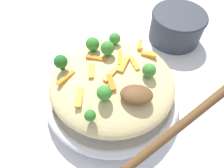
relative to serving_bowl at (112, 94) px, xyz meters
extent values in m
plane|color=silver|center=(0.00, 0.00, -0.02)|extent=(2.40, 2.40, 0.00)
cylinder|color=silver|center=(0.00, 0.00, -0.01)|extent=(0.26, 0.26, 0.02)
torus|color=silver|center=(0.00, 0.00, 0.01)|extent=(0.28, 0.28, 0.02)
torus|color=black|center=(0.00, 0.00, 0.01)|extent=(0.28, 0.28, 0.00)
ellipsoid|color=#DBC689|center=(0.00, 0.00, 0.04)|extent=(0.25, 0.24, 0.06)
cube|color=orange|center=(-0.04, 0.00, 0.07)|extent=(0.01, 0.04, 0.01)
cube|color=orange|center=(0.07, 0.05, 0.07)|extent=(0.03, 0.02, 0.01)
cube|color=orange|center=(0.02, 0.02, 0.08)|extent=(0.02, 0.04, 0.01)
cube|color=orange|center=(0.05, 0.08, 0.07)|extent=(0.01, 0.03, 0.01)
cube|color=orange|center=(0.00, -0.01, 0.08)|extent=(0.03, 0.04, 0.01)
cube|color=orange|center=(-0.03, 0.03, 0.07)|extent=(0.04, 0.02, 0.01)
cube|color=orange|center=(0.01, 0.04, 0.07)|extent=(0.01, 0.04, 0.01)
cube|color=orange|center=(0.00, -0.03, 0.08)|extent=(0.02, 0.04, 0.01)
cube|color=orange|center=(0.04, 0.03, 0.07)|extent=(0.02, 0.04, 0.01)
cube|color=orange|center=(-0.09, -0.02, 0.07)|extent=(0.03, 0.04, 0.01)
cube|color=orange|center=(-0.05, -0.06, 0.07)|extent=(0.01, 0.04, 0.01)
cylinder|color=#296820|center=(-0.03, -0.10, 0.07)|extent=(0.01, 0.01, 0.01)
sphere|color=#2D7A28|center=(-0.03, -0.10, 0.08)|extent=(0.02, 0.02, 0.02)
cylinder|color=#377928|center=(0.00, 0.09, 0.07)|extent=(0.01, 0.01, 0.01)
sphere|color=#3D8E33|center=(0.00, 0.09, 0.08)|extent=(0.02, 0.02, 0.02)
cylinder|color=#377928|center=(-0.01, -0.06, 0.07)|extent=(0.01, 0.01, 0.01)
sphere|color=#3D8E33|center=(-0.01, -0.06, 0.09)|extent=(0.03, 0.03, 0.03)
cylinder|color=#377928|center=(-0.04, 0.06, 0.07)|extent=(0.01, 0.01, 0.01)
sphere|color=#3D8E33|center=(-0.04, 0.06, 0.09)|extent=(0.03, 0.03, 0.03)
cylinder|color=#205B1C|center=(-0.10, 0.01, 0.07)|extent=(0.01, 0.01, 0.01)
sphere|color=#236B23|center=(-0.10, 0.01, 0.09)|extent=(0.03, 0.03, 0.03)
cylinder|color=#377928|center=(0.07, 0.00, 0.07)|extent=(0.01, 0.01, 0.01)
sphere|color=#3D8E33|center=(0.07, 0.00, 0.08)|extent=(0.03, 0.03, 0.03)
cylinder|color=#377928|center=(-0.01, 0.05, 0.07)|extent=(0.01, 0.01, 0.01)
sphere|color=#3D8E33|center=(-0.01, 0.05, 0.09)|extent=(0.03, 0.03, 0.03)
ellipsoid|color=brown|center=(0.05, -0.05, 0.08)|extent=(0.06, 0.04, 0.02)
cylinder|color=brown|center=(0.10, -0.12, 0.12)|extent=(0.16, 0.12, 0.09)
cylinder|color=#333842|center=(0.16, 0.22, 0.02)|extent=(0.14, 0.14, 0.08)
torus|color=#333842|center=(0.16, 0.22, 0.05)|extent=(0.14, 0.14, 0.01)
camera|label=1|loc=(0.02, -0.24, 0.37)|focal=33.03mm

